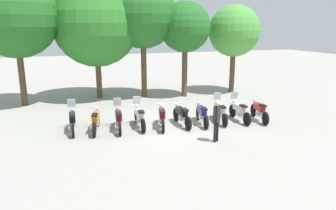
{
  "coord_description": "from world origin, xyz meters",
  "views": [
    {
      "loc": [
        -4.87,
        -13.4,
        4.6
      ],
      "look_at": [
        0.0,
        0.5,
        0.9
      ],
      "focal_mm": 33.52,
      "sensor_mm": 36.0,
      "label": 1
    }
  ],
  "objects_px": {
    "motorcycle_7": "(220,112)",
    "tree_1": "(96,23)",
    "motorcycle_2": "(118,119)",
    "tree_2": "(143,15)",
    "motorcycle_9": "(259,110)",
    "tree_4": "(234,31)",
    "motorcycle_6": "(202,114)",
    "tree_0": "(15,16)",
    "tree_3": "(185,27)",
    "motorcycle_3": "(139,117)",
    "motorcycle_0": "(72,120)",
    "motorcycle_8": "(239,111)",
    "motorcycle_4": "(162,117)",
    "person_0": "(217,118)",
    "motorcycle_1": "(96,120)",
    "motorcycle_5": "(182,115)"
  },
  "relations": [
    {
      "from": "motorcycle_0",
      "to": "motorcycle_9",
      "type": "height_order",
      "value": "motorcycle_0"
    },
    {
      "from": "motorcycle_4",
      "to": "motorcycle_6",
      "type": "distance_m",
      "value": 1.99
    },
    {
      "from": "motorcycle_7",
      "to": "tree_3",
      "type": "bearing_deg",
      "value": 6.95
    },
    {
      "from": "motorcycle_2",
      "to": "tree_3",
      "type": "distance_m",
      "value": 8.86
    },
    {
      "from": "motorcycle_2",
      "to": "person_0",
      "type": "bearing_deg",
      "value": -122.3
    },
    {
      "from": "tree_1",
      "to": "person_0",
      "type": "bearing_deg",
      "value": -70.95
    },
    {
      "from": "motorcycle_0",
      "to": "motorcycle_8",
      "type": "height_order",
      "value": "same"
    },
    {
      "from": "motorcycle_4",
      "to": "person_0",
      "type": "relative_size",
      "value": 1.23
    },
    {
      "from": "motorcycle_7",
      "to": "tree_4",
      "type": "distance_m",
      "value": 8.47
    },
    {
      "from": "motorcycle_3",
      "to": "tree_1",
      "type": "bearing_deg",
      "value": 10.39
    },
    {
      "from": "motorcycle_3",
      "to": "motorcycle_9",
      "type": "relative_size",
      "value": 1.02
    },
    {
      "from": "motorcycle_3",
      "to": "person_0",
      "type": "distance_m",
      "value": 3.83
    },
    {
      "from": "motorcycle_2",
      "to": "tree_3",
      "type": "xyz_separation_m",
      "value": [
        5.53,
        5.63,
        4.02
      ]
    },
    {
      "from": "motorcycle_2",
      "to": "tree_2",
      "type": "relative_size",
      "value": 0.29
    },
    {
      "from": "motorcycle_0",
      "to": "tree_4",
      "type": "height_order",
      "value": "tree_4"
    },
    {
      "from": "motorcycle_8",
      "to": "tree_0",
      "type": "xyz_separation_m",
      "value": [
        -10.43,
        7.1,
        4.66
      ]
    },
    {
      "from": "motorcycle_7",
      "to": "tree_1",
      "type": "distance_m",
      "value": 9.92
    },
    {
      "from": "motorcycle_6",
      "to": "motorcycle_9",
      "type": "distance_m",
      "value": 3.01
    },
    {
      "from": "motorcycle_2",
      "to": "tree_4",
      "type": "xyz_separation_m",
      "value": [
        9.28,
        5.82,
        3.76
      ]
    },
    {
      "from": "motorcycle_7",
      "to": "tree_4",
      "type": "bearing_deg",
      "value": -22.33
    },
    {
      "from": "tree_2",
      "to": "tree_1",
      "type": "bearing_deg",
      "value": 167.42
    },
    {
      "from": "motorcycle_9",
      "to": "motorcycle_8",
      "type": "bearing_deg",
      "value": 89.04
    },
    {
      "from": "motorcycle_3",
      "to": "motorcycle_8",
      "type": "height_order",
      "value": "same"
    },
    {
      "from": "motorcycle_9",
      "to": "tree_3",
      "type": "distance_m",
      "value": 7.75
    },
    {
      "from": "motorcycle_6",
      "to": "tree_4",
      "type": "bearing_deg",
      "value": -28.94
    },
    {
      "from": "motorcycle_2",
      "to": "tree_0",
      "type": "relative_size",
      "value": 0.29
    },
    {
      "from": "motorcycle_2",
      "to": "motorcycle_6",
      "type": "distance_m",
      "value": 4.0
    },
    {
      "from": "motorcycle_0",
      "to": "tree_2",
      "type": "distance_m",
      "value": 9.11
    },
    {
      "from": "tree_1",
      "to": "tree_2",
      "type": "relative_size",
      "value": 1.0
    },
    {
      "from": "motorcycle_9",
      "to": "tree_4",
      "type": "relative_size",
      "value": 0.35
    },
    {
      "from": "tree_1",
      "to": "motorcycle_4",
      "type": "bearing_deg",
      "value": -75.23
    },
    {
      "from": "tree_2",
      "to": "motorcycle_2",
      "type": "bearing_deg",
      "value": -114.65
    },
    {
      "from": "motorcycle_7",
      "to": "person_0",
      "type": "bearing_deg",
      "value": 160.62
    },
    {
      "from": "motorcycle_2",
      "to": "motorcycle_6",
      "type": "relative_size",
      "value": 1.01
    },
    {
      "from": "tree_4",
      "to": "tree_3",
      "type": "bearing_deg",
      "value": -177.04
    },
    {
      "from": "tree_0",
      "to": "tree_1",
      "type": "xyz_separation_m",
      "value": [
        4.52,
        0.55,
        -0.4
      ]
    },
    {
      "from": "motorcycle_0",
      "to": "tree_0",
      "type": "height_order",
      "value": "tree_0"
    },
    {
      "from": "motorcycle_3",
      "to": "tree_3",
      "type": "bearing_deg",
      "value": -36.28
    },
    {
      "from": "tree_2",
      "to": "tree_4",
      "type": "relative_size",
      "value": 1.23
    },
    {
      "from": "motorcycle_2",
      "to": "tree_1",
      "type": "distance_m",
      "value": 8.25
    },
    {
      "from": "motorcycle_1",
      "to": "motorcycle_5",
      "type": "relative_size",
      "value": 0.99
    },
    {
      "from": "motorcycle_5",
      "to": "tree_4",
      "type": "height_order",
      "value": "tree_4"
    },
    {
      "from": "tree_0",
      "to": "tree_3",
      "type": "bearing_deg",
      "value": -5.1
    },
    {
      "from": "motorcycle_0",
      "to": "tree_2",
      "type": "relative_size",
      "value": 0.29
    },
    {
      "from": "motorcycle_7",
      "to": "tree_2",
      "type": "height_order",
      "value": "tree_2"
    },
    {
      "from": "motorcycle_1",
      "to": "motorcycle_4",
      "type": "xyz_separation_m",
      "value": [
        2.98,
        -0.45,
        0.0
      ]
    },
    {
      "from": "motorcycle_7",
      "to": "motorcycle_8",
      "type": "relative_size",
      "value": 0.99
    },
    {
      "from": "motorcycle_0",
      "to": "tree_1",
      "type": "height_order",
      "value": "tree_1"
    },
    {
      "from": "motorcycle_3",
      "to": "tree_3",
      "type": "height_order",
      "value": "tree_3"
    },
    {
      "from": "motorcycle_3",
      "to": "motorcycle_9",
      "type": "bearing_deg",
      "value": -95.46
    }
  ]
}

